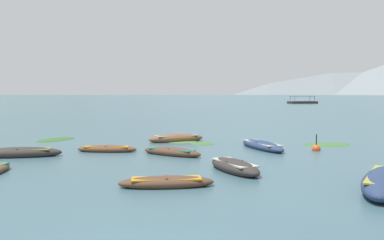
{
  "coord_description": "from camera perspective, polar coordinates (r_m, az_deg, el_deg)",
  "views": [
    {
      "loc": [
        2.05,
        -6.36,
        3.06
      ],
      "look_at": [
        -2.7,
        31.76,
        0.5
      ],
      "focal_mm": 36.94,
      "sensor_mm": 36.0,
      "label": 1
    }
  ],
  "objects": [
    {
      "name": "rowboat_0",
      "position": [
        15.78,
        6.13,
        -6.71
      ],
      "size": [
        2.63,
        3.41,
        0.59
      ],
      "color": "#2D2826",
      "rests_on": "ground"
    },
    {
      "name": "ground_plane",
      "position": [
        1506.37,
        7.03,
        3.67
      ],
      "size": [
        6000.0,
        6000.0,
        0.0
      ],
      "primitive_type": "plane",
      "color": "#385660"
    },
    {
      "name": "rowboat_8",
      "position": [
        19.77,
        -2.94,
        -4.65
      ],
      "size": [
        3.43,
        2.22,
        0.49
      ],
      "color": "#4C3323",
      "rests_on": "ground"
    },
    {
      "name": "rowboat_2",
      "position": [
        13.19,
        -3.71,
        -8.98
      ],
      "size": [
        3.29,
        1.59,
        0.45
      ],
      "color": "#4C3323",
      "rests_on": "ground"
    },
    {
      "name": "rowboat_3",
      "position": [
        25.36,
        -2.29,
        -2.68
      ],
      "size": [
        3.77,
        2.86,
        0.63
      ],
      "color": "brown",
      "rests_on": "ground"
    },
    {
      "name": "mountain_1",
      "position": [
        2235.84,
        -11.21,
        6.99
      ],
      "size": [
        696.77,
        696.77,
        259.66
      ],
      "primitive_type": "cone",
      "color": "slate",
      "rests_on": "ground"
    },
    {
      "name": "rowboat_4",
      "position": [
        21.42,
        -12.17,
        -4.12
      ],
      "size": [
        3.24,
        1.12,
        0.44
      ],
      "color": "brown",
      "rests_on": "ground"
    },
    {
      "name": "mountain_2",
      "position": [
        1820.9,
        14.43,
        12.95
      ],
      "size": [
        1636.66,
        1636.66,
        592.16
      ],
      "primitive_type": "cone",
      "color": "slate",
      "rests_on": "ground"
    },
    {
      "name": "mooring_buoy",
      "position": [
        22.35,
        17.5,
        -3.97
      ],
      "size": [
        0.46,
        0.46,
        1.02
      ],
      "color": "#DB4C1E",
      "rests_on": "ground"
    },
    {
      "name": "rowboat_5",
      "position": [
        22.41,
        10.08,
        -3.66
      ],
      "size": [
        2.86,
        4.41,
        0.54
      ],
      "color": "navy",
      "rests_on": "ground"
    },
    {
      "name": "rowboat_1",
      "position": [
        21.0,
        -23.69,
        -4.38
      ],
      "size": [
        4.16,
        2.2,
        0.59
      ],
      "color": "#2D2826",
      "rests_on": "ground"
    },
    {
      "name": "weed_patch_1",
      "position": [
        24.24,
        1.51,
        -3.45
      ],
      "size": [
        2.03,
        2.07,
        0.14
      ],
      "primitive_type": "ellipsoid",
      "rotation": [
        0.0,
        0.0,
        2.11
      ],
      "color": "#38662D",
      "rests_on": "ground"
    },
    {
      "name": "weed_patch_0",
      "position": [
        25.13,
        18.91,
        -3.4
      ],
      "size": [
        3.41,
        2.78,
        0.14
      ],
      "primitive_type": "ellipsoid",
      "rotation": [
        0.0,
        0.0,
        0.37
      ],
      "color": "#38662D",
      "rests_on": "ground"
    },
    {
      "name": "weed_patch_3",
      "position": [
        25.98,
        -2.16,
        -2.96
      ],
      "size": [
        3.7,
        3.95,
        0.14
      ],
      "primitive_type": "ellipsoid",
      "rotation": [
        0.0,
        0.0,
        2.02
      ],
      "color": "#477033",
      "rests_on": "ground"
    },
    {
      "name": "weed_patch_2",
      "position": [
        27.84,
        -19.08,
        -2.71
      ],
      "size": [
        2.4,
        3.66,
        0.14
      ],
      "primitive_type": "ellipsoid",
      "rotation": [
        0.0,
        0.0,
        1.34
      ],
      "color": "#2D5628",
      "rests_on": "ground"
    },
    {
      "name": "ferry_0",
      "position": [
        127.96,
        15.65,
        2.5
      ],
      "size": [
        9.49,
        6.43,
        2.54
      ],
      "color": "#2D2826",
      "rests_on": "ground"
    }
  ]
}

